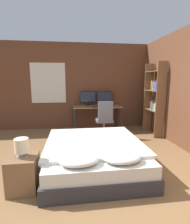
% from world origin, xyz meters
% --- Properties ---
extents(ground_plane, '(20.00, 20.00, 0.00)m').
position_xyz_m(ground_plane, '(0.00, 0.00, 0.00)').
color(ground_plane, brown).
extents(wall_back, '(12.00, 0.08, 2.70)m').
position_xyz_m(wall_back, '(-0.02, 3.92, 1.35)').
color(wall_back, brown).
rests_on(wall_back, ground_plane).
extents(bed, '(1.68, 1.93, 0.54)m').
position_xyz_m(bed, '(-0.17, 1.13, 0.24)').
color(bed, '#2D2D33').
rests_on(bed, ground_plane).
extents(nightstand, '(0.39, 0.43, 0.50)m').
position_xyz_m(nightstand, '(-1.25, 0.61, 0.25)').
color(nightstand, brown).
rests_on(nightstand, ground_plane).
extents(bedside_lamp, '(0.19, 0.19, 0.26)m').
position_xyz_m(bedside_lamp, '(-1.25, 0.61, 0.65)').
color(bedside_lamp, gray).
rests_on(bedside_lamp, nightstand).
extents(desk, '(1.52, 0.62, 0.75)m').
position_xyz_m(desk, '(0.24, 3.54, 0.66)').
color(desk, '#846042').
rests_on(desk, ground_plane).
extents(monitor_left, '(0.50, 0.16, 0.43)m').
position_xyz_m(monitor_left, '(-0.03, 3.74, 1.00)').
color(monitor_left, black).
rests_on(monitor_left, desk).
extents(monitor_right, '(0.50, 0.16, 0.43)m').
position_xyz_m(monitor_right, '(0.51, 3.74, 1.00)').
color(monitor_right, black).
rests_on(monitor_right, desk).
extents(keyboard, '(0.38, 0.13, 0.02)m').
position_xyz_m(keyboard, '(0.24, 3.33, 0.76)').
color(keyboard, black).
rests_on(keyboard, desk).
extents(computer_mouse, '(0.07, 0.05, 0.04)m').
position_xyz_m(computer_mouse, '(0.52, 3.33, 0.77)').
color(computer_mouse, black).
rests_on(computer_mouse, desk).
extents(office_chair, '(0.52, 0.52, 0.99)m').
position_xyz_m(office_chair, '(0.34, 2.86, 0.39)').
color(office_chair, black).
rests_on(office_chair, ground_plane).
extents(bookshelf, '(0.27, 0.77, 2.03)m').
position_xyz_m(bookshelf, '(1.77, 2.80, 1.11)').
color(bookshelf, brown).
rests_on(bookshelf, ground_plane).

